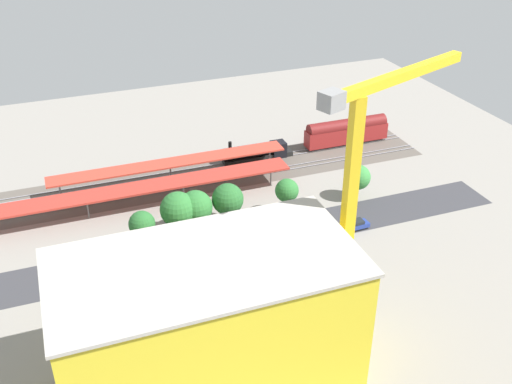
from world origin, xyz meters
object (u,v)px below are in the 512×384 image
Objects in this scene: parked_car_1 at (316,232)px; street_tree_5 at (358,177)px; traffic_light at (300,221)px; street_tree_1 at (196,207)px; platform_canopy_near at (136,189)px; platform_canopy_far at (170,163)px; construction_building at (208,329)px; tower_crane at (360,190)px; street_tree_2 at (178,210)px; passenger_coach at (347,131)px; parked_car_2 at (278,240)px; street_tree_0 at (287,191)px; parked_car_0 at (356,225)px; box_truck_0 at (271,286)px; street_tree_4 at (142,224)px; locomotive at (258,152)px; street_tree_3 at (228,199)px; parked_car_3 at (236,249)px.

parked_car_1 is 0.62× the size of street_tree_5.
street_tree_1 is at bearing -34.33° from traffic_light.
platform_canopy_far reaches higher than platform_canopy_near.
construction_building is 24.28m from tower_crane.
street_tree_2 is (-4.86, -32.91, -4.06)m from construction_building.
parked_car_1 is 27.76m from tower_crane.
street_tree_1 reaches higher than passenger_coach.
parked_car_1 is at bearing 178.44° from parked_car_2.
passenger_coach is 2.76× the size of street_tree_0.
parked_car_0 is at bearing 64.13° from passenger_coach.
box_truck_0 reaches higher than parked_car_0.
street_tree_4 is (27.24, -7.27, 3.56)m from parked_car_1.
construction_building reaches higher than street_tree_5.
parked_car_0 is (-5.81, 30.54, -1.01)m from locomotive.
platform_canopy_far is 40.06m from passenger_coach.
construction_building is 50.72m from street_tree_5.
parked_car_2 is at bearing -20.77° from traffic_light.
construction_building reaches higher than street_tree_0.
street_tree_1 is (25.18, -9.22, 3.86)m from parked_car_0.
street_tree_3 is at bearing -49.14° from traffic_light.
traffic_light reaches higher than platform_canopy_near.
locomotive is 43.96m from box_truck_0.
construction_building is at bearing 92.52° from street_tree_4.
platform_canopy_near is 22.72m from parked_car_3.
construction_building reaches higher than parked_car_2.
street_tree_0 is 19.21m from street_tree_2.
street_tree_0 is (1.79, -8.18, 3.98)m from parked_car_1.
passenger_coach is at bearing -167.51° from platform_canopy_near.
passenger_coach is (-20.62, -0.00, 1.35)m from locomotive.
traffic_light is at bearing 137.27° from platform_canopy_near.
parked_car_0 is 0.70× the size of street_tree_5.
traffic_light reaches higher than parked_car_3.
construction_building reaches higher than parked_car_1.
street_tree_5 is at bearing -138.53° from construction_building.
locomotive is at bearing -62.80° from street_tree_5.
street_tree_0 is 0.87× the size of street_tree_2.
street_tree_3 is at bearing 142.24° from platform_canopy_near.
street_tree_5 reaches higher than parked_car_0.
platform_canopy_far is 1.33× the size of tower_crane.
platform_canopy_near is 12.68× the size of parked_car_3.
parked_car_1 is at bearing -3.36° from parked_car_0.
platform_canopy_far is 35.33m from street_tree_5.
platform_canopy_near is 1.76× the size of construction_building.
street_tree_5 is (-38.33, -32.89, -4.59)m from construction_building.
platform_canopy_far is 10.53× the size of parked_car_2.
street_tree_4 is at bearing 6.74° from street_tree_3.
passenger_coach is 54.29m from box_truck_0.
street_tree_2 is at bearing 80.18° from platform_canopy_far.
locomotive is 31.64m from traffic_light.
box_truck_0 is at bearing 48.62° from traffic_light.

